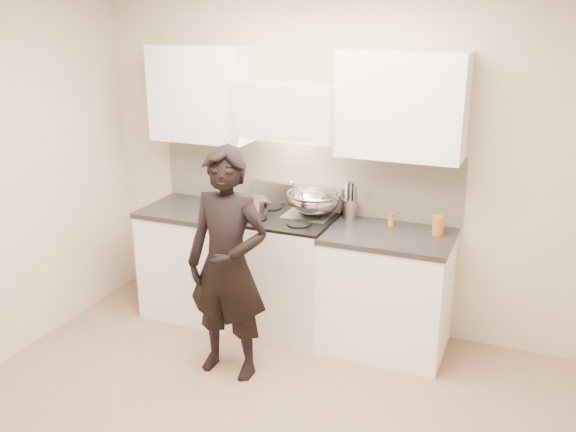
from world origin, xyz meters
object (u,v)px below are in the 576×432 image
Objects in this scene: person at (228,265)px; utensil_crock at (350,207)px; wok at (313,200)px; counter_right at (386,291)px; stove at (284,272)px.

utensil_crock is at bearing 60.55° from person.
person reaches higher than utensil_crock.
wok is 0.31× the size of person.
utensil_crock is (-0.37, 0.21, 0.55)m from counter_right.
stove is at bearing 82.97° from person.
wok is (0.20, 0.11, 0.60)m from stove.
counter_right is 1.79× the size of wok.
utensil_crock reaches higher than counter_right.
counter_right is at bearing -30.00° from utensil_crock.
stove is 0.83m from counter_right.
wok is 0.29m from utensil_crock.
person reaches higher than stove.
person reaches higher than wok.
utensil_crock is (0.26, 0.11, -0.06)m from wok.
wok is (-0.63, 0.11, 0.61)m from counter_right.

